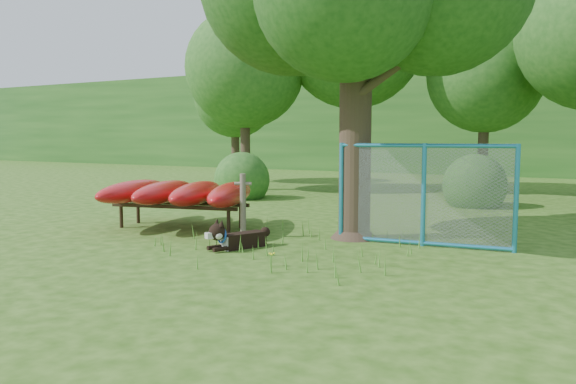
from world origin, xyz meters
The scene contains 13 objects.
ground centered at (0.00, 0.00, 0.00)m, with size 80.00×80.00×0.00m, color #254B0F.
wooden_post centered at (-1.02, 1.56, 0.67)m, with size 0.34×0.20×1.27m.
kayak_rack centered at (-2.88, 1.90, 0.78)m, with size 3.91×3.49×1.02m.
husky_dog centered at (-0.53, 0.55, 0.20)m, with size 0.72×1.19×0.57m.
fence_section centered at (2.32, 2.46, 0.94)m, with size 3.20×0.41×3.13m.
wildflower_clump centered at (0.72, -0.26, 0.17)m, with size 0.10×0.08×0.22m.
bg_tree_a centered at (-6.50, 10.00, 4.48)m, with size 4.40×4.40×6.70m.
bg_tree_b centered at (-3.00, 12.00, 5.61)m, with size 5.20×5.20×8.22m.
bg_tree_c centered at (1.50, 13.00, 4.11)m, with size 4.00×4.00×6.12m.
bg_tree_f centered at (-9.00, 13.00, 3.73)m, with size 3.60×3.60×5.55m.
shrub_left centered at (-5.00, 7.50, 0.00)m, with size 1.80×1.80×1.80m, color #23571C.
shrub_mid centered at (2.00, 9.00, 0.00)m, with size 1.80×1.80×1.80m, color #23571C.
wooded_hillside centered at (0.00, 28.00, 3.00)m, with size 80.00×12.00×6.00m, color #23571C.
Camera 1 is at (5.08, -7.60, 2.00)m, focal length 35.00 mm.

